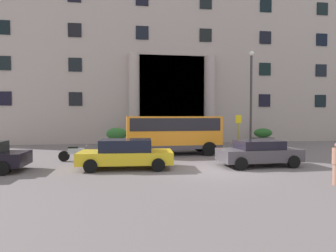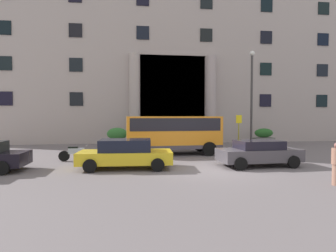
{
  "view_description": "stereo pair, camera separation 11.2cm",
  "coord_description": "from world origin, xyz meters",
  "px_view_note": "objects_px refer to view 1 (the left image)",
  "views": [
    {
      "loc": [
        -3.84,
        -12.32,
        2.56
      ],
      "look_at": [
        -1.71,
        4.35,
        1.94
      ],
      "focal_mm": 28.79,
      "sensor_mm": 36.0,
      "label": 1
    },
    {
      "loc": [
        -3.73,
        -12.34,
        2.56
      ],
      "look_at": [
        -1.71,
        4.35,
        1.94
      ],
      "focal_mm": 28.79,
      "sensor_mm": 36.0,
      "label": 2
    }
  ],
  "objects_px": {
    "orange_minibus": "(173,131)",
    "motorcycle_near_kerb": "(128,152)",
    "parked_estate_mid": "(126,154)",
    "hedge_planter_entrance_left": "(207,137)",
    "white_taxi_kerbside": "(259,153)",
    "lamppost_plaza_centre": "(251,92)",
    "hedge_planter_far_west": "(117,138)",
    "bus_stop_sign": "(238,129)",
    "motorcycle_far_end": "(76,153)",
    "hedge_planter_far_east": "(263,137)"
  },
  "relations": [
    {
      "from": "hedge_planter_entrance_left",
      "to": "parked_estate_mid",
      "type": "height_order",
      "value": "hedge_planter_entrance_left"
    },
    {
      "from": "lamppost_plaza_centre",
      "to": "parked_estate_mid",
      "type": "bearing_deg",
      "value": -142.93
    },
    {
      "from": "motorcycle_near_kerb",
      "to": "hedge_planter_entrance_left",
      "type": "bearing_deg",
      "value": 43.4
    },
    {
      "from": "white_taxi_kerbside",
      "to": "parked_estate_mid",
      "type": "distance_m",
      "value": 6.74
    },
    {
      "from": "hedge_planter_entrance_left",
      "to": "motorcycle_near_kerb",
      "type": "distance_m",
      "value": 9.92
    },
    {
      "from": "hedge_planter_entrance_left",
      "to": "white_taxi_kerbside",
      "type": "xyz_separation_m",
      "value": [
        -0.06,
        -9.93,
        -0.0
      ]
    },
    {
      "from": "motorcycle_far_end",
      "to": "orange_minibus",
      "type": "bearing_deg",
      "value": 19.41
    },
    {
      "from": "orange_minibus",
      "to": "bus_stop_sign",
      "type": "bearing_deg",
      "value": 13.33
    },
    {
      "from": "orange_minibus",
      "to": "hedge_planter_far_west",
      "type": "xyz_separation_m",
      "value": [
        -4.03,
        4.8,
        -0.76
      ]
    },
    {
      "from": "orange_minibus",
      "to": "lamppost_plaza_centre",
      "type": "bearing_deg",
      "value": 19.99
    },
    {
      "from": "orange_minibus",
      "to": "motorcycle_near_kerb",
      "type": "bearing_deg",
      "value": -145.83
    },
    {
      "from": "hedge_planter_entrance_left",
      "to": "parked_estate_mid",
      "type": "bearing_deg",
      "value": -124.98
    },
    {
      "from": "motorcycle_near_kerb",
      "to": "hedge_planter_far_east",
      "type": "bearing_deg",
      "value": 27.85
    },
    {
      "from": "parked_estate_mid",
      "to": "lamppost_plaza_centre",
      "type": "height_order",
      "value": "lamppost_plaza_centre"
    },
    {
      "from": "lamppost_plaza_centre",
      "to": "orange_minibus",
      "type": "bearing_deg",
      "value": -157.77
    },
    {
      "from": "white_taxi_kerbside",
      "to": "lamppost_plaza_centre",
      "type": "relative_size",
      "value": 0.54
    },
    {
      "from": "hedge_planter_far_west",
      "to": "hedge_planter_entrance_left",
      "type": "bearing_deg",
      "value": 2.38
    },
    {
      "from": "bus_stop_sign",
      "to": "motorcycle_far_end",
      "type": "relative_size",
      "value": 1.35
    },
    {
      "from": "motorcycle_near_kerb",
      "to": "lamppost_plaza_centre",
      "type": "height_order",
      "value": "lamppost_plaza_centre"
    },
    {
      "from": "parked_estate_mid",
      "to": "bus_stop_sign",
      "type": "bearing_deg",
      "value": 38.68
    },
    {
      "from": "parked_estate_mid",
      "to": "motorcycle_near_kerb",
      "type": "distance_m",
      "value": 2.45
    },
    {
      "from": "hedge_planter_far_east",
      "to": "lamppost_plaza_centre",
      "type": "xyz_separation_m",
      "value": [
        -2.31,
        -2.49,
        3.8
      ]
    },
    {
      "from": "hedge_planter_far_west",
      "to": "lamppost_plaza_centre",
      "type": "xyz_separation_m",
      "value": [
        10.73,
        -2.06,
        3.73
      ]
    },
    {
      "from": "motorcycle_near_kerb",
      "to": "motorcycle_far_end",
      "type": "xyz_separation_m",
      "value": [
        -2.97,
        0.07,
        -0.0
      ]
    },
    {
      "from": "bus_stop_sign",
      "to": "motorcycle_near_kerb",
      "type": "xyz_separation_m",
      "value": [
        -8.07,
        -3.6,
        -1.17
      ]
    },
    {
      "from": "bus_stop_sign",
      "to": "lamppost_plaza_centre",
      "type": "relative_size",
      "value": 0.34
    },
    {
      "from": "hedge_planter_entrance_left",
      "to": "hedge_planter_far_east",
      "type": "relative_size",
      "value": 1.06
    },
    {
      "from": "orange_minibus",
      "to": "parked_estate_mid",
      "type": "bearing_deg",
      "value": -125.43
    },
    {
      "from": "white_taxi_kerbside",
      "to": "motorcycle_near_kerb",
      "type": "relative_size",
      "value": 2.03
    },
    {
      "from": "hedge_planter_far_west",
      "to": "lamppost_plaza_centre",
      "type": "relative_size",
      "value": 0.23
    },
    {
      "from": "hedge_planter_far_east",
      "to": "orange_minibus",
      "type": "bearing_deg",
      "value": -149.9
    },
    {
      "from": "orange_minibus",
      "to": "parked_estate_mid",
      "type": "xyz_separation_m",
      "value": [
        -3.01,
        -4.6,
        -0.81
      ]
    },
    {
      "from": "hedge_planter_far_east",
      "to": "hedge_planter_entrance_left",
      "type": "bearing_deg",
      "value": -178.85
    },
    {
      "from": "white_taxi_kerbside",
      "to": "hedge_planter_far_west",
      "type": "bearing_deg",
      "value": 125.2
    },
    {
      "from": "bus_stop_sign",
      "to": "hedge_planter_far_west",
      "type": "distance_m",
      "value": 9.8
    },
    {
      "from": "orange_minibus",
      "to": "motorcycle_far_end",
      "type": "relative_size",
      "value": 3.21
    },
    {
      "from": "orange_minibus",
      "to": "hedge_planter_entrance_left",
      "type": "bearing_deg",
      "value": 51.24
    },
    {
      "from": "bus_stop_sign",
      "to": "motorcycle_near_kerb",
      "type": "bearing_deg",
      "value": -155.99
    },
    {
      "from": "hedge_planter_entrance_left",
      "to": "hedge_planter_far_west",
      "type": "bearing_deg",
      "value": -177.62
    },
    {
      "from": "white_taxi_kerbside",
      "to": "motorcycle_near_kerb",
      "type": "height_order",
      "value": "white_taxi_kerbside"
    },
    {
      "from": "hedge_planter_far_east",
      "to": "hedge_planter_far_west",
      "type": "bearing_deg",
      "value": -178.12
    },
    {
      "from": "orange_minibus",
      "to": "parked_estate_mid",
      "type": "distance_m",
      "value": 5.55
    },
    {
      "from": "bus_stop_sign",
      "to": "parked_estate_mid",
      "type": "xyz_separation_m",
      "value": [
        -8.15,
        -6.03,
        -0.91
      ]
    },
    {
      "from": "hedge_planter_far_west",
      "to": "white_taxi_kerbside",
      "type": "height_order",
      "value": "hedge_planter_far_west"
    },
    {
      "from": "orange_minibus",
      "to": "motorcycle_near_kerb",
      "type": "distance_m",
      "value": 3.8
    },
    {
      "from": "parked_estate_mid",
      "to": "motorcycle_far_end",
      "type": "bearing_deg",
      "value": 141.37
    },
    {
      "from": "orange_minibus",
      "to": "hedge_planter_far_west",
      "type": "distance_m",
      "value": 6.31
    },
    {
      "from": "hedge_planter_far_east",
      "to": "motorcycle_far_end",
      "type": "xyz_separation_m",
      "value": [
        -14.92,
        -7.32,
        -0.25
      ]
    },
    {
      "from": "bus_stop_sign",
      "to": "parked_estate_mid",
      "type": "height_order",
      "value": "bus_stop_sign"
    },
    {
      "from": "bus_stop_sign",
      "to": "hedge_planter_far_east",
      "type": "height_order",
      "value": "bus_stop_sign"
    }
  ]
}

